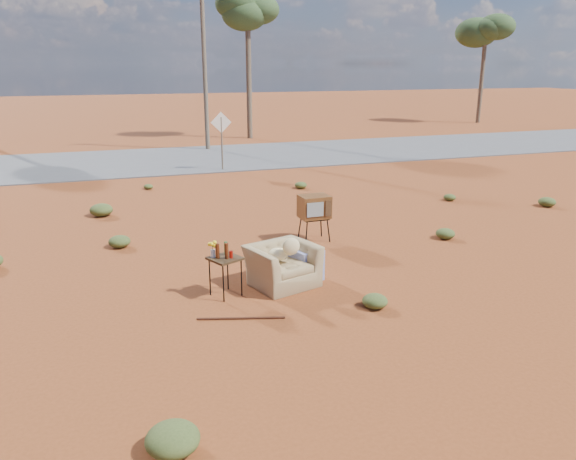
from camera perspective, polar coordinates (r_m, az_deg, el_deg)
name	(u,v)px	position (r m, az deg, el deg)	size (l,w,h in m)	color
ground	(286,292)	(10.04, -0.19, -6.28)	(140.00, 140.00, 0.00)	brown
highway	(172,160)	(24.26, -11.68, 7.01)	(140.00, 7.00, 0.04)	#565659
armchair	(286,259)	(10.24, -0.17, -2.98)	(1.49, 1.22, 1.01)	#957B51
tv_unit	(314,207)	(12.66, 2.69, 2.31)	(0.67, 0.55, 1.06)	black
side_table	(222,256)	(9.70, -6.69, -2.66)	(0.65, 0.65, 0.99)	#3A2915
rusty_bar	(241,318)	(9.04, -4.80, -8.92)	(0.04, 0.04, 1.40)	#461F12
road_sign	(221,131)	(21.38, -6.78, 10.00)	(0.78, 0.06, 2.19)	brown
eucalyptus_center	(248,12)	(30.92, -4.13, 21.20)	(3.20, 3.20, 7.60)	brown
eucalyptus_right	(486,31)	(41.24, 19.48, 18.50)	(3.20, 3.20, 7.10)	brown
utility_pole_center	(204,58)	(26.74, -8.52, 16.91)	(1.40, 0.20, 8.00)	brown
scrub_patch	(196,224)	(13.87, -9.28, 0.61)	(17.49, 8.07, 0.33)	#485525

